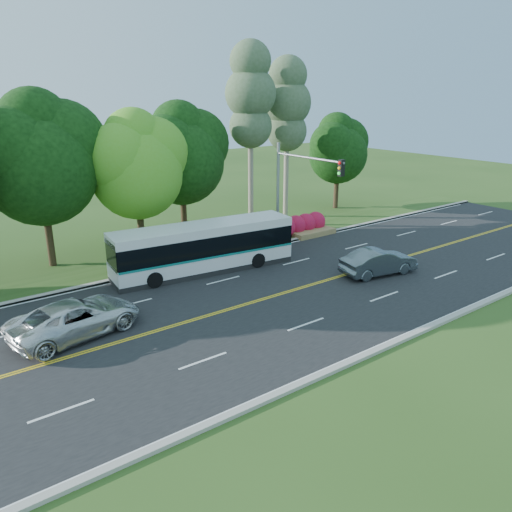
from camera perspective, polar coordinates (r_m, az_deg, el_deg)
ground at (r=26.02m, az=1.37°, el=-4.82°), size 120.00×120.00×0.00m
road at (r=26.01m, az=1.37°, el=-4.80°), size 60.00×14.00×0.02m
curb_north at (r=31.56m, az=-6.63°, el=-0.57°), size 60.00×0.30×0.15m
curb_south at (r=21.38m, az=13.43°, el=-10.56°), size 60.00×0.30×0.15m
grass_verge at (r=33.11m, az=-8.24°, el=0.23°), size 60.00×4.00×0.10m
lane_markings at (r=25.96m, az=1.21°, el=-4.82°), size 57.60×13.82×0.00m
tree_row at (r=32.61m, az=-19.63°, el=11.13°), size 44.70×9.10×13.84m
bougainvillea_hedge at (r=36.05m, az=2.43°, el=3.01°), size 9.50×2.25×1.50m
traffic_signal at (r=32.71m, az=4.63°, el=8.49°), size 0.42×6.10×7.00m
transit_bus at (r=29.53m, az=-6.00°, el=0.89°), size 11.07×3.52×2.85m
sedan at (r=29.90m, az=13.84°, el=-0.65°), size 4.83×2.43×1.52m
suv at (r=23.29m, az=-19.89°, el=-6.69°), size 6.07×3.60×1.58m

